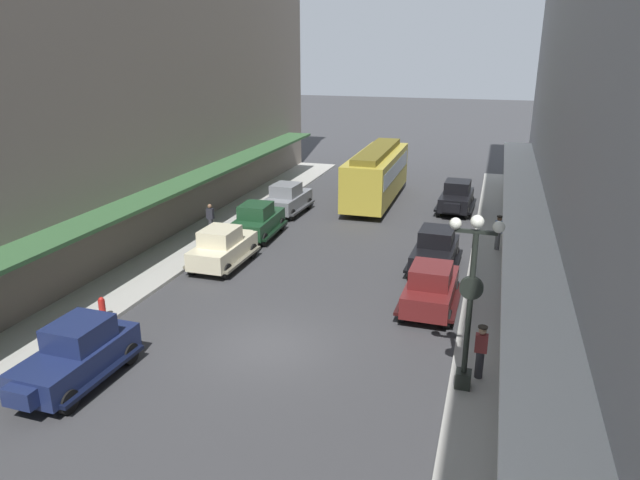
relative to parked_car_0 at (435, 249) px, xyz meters
name	(u,v)px	position (x,y,z in m)	size (l,w,h in m)	color
ground_plane	(267,346)	(-4.52, -8.67, -0.94)	(200.00, 200.00, 0.00)	#38383A
sidewalk_left	(78,315)	(-12.02, -8.67, -0.87)	(3.00, 60.00, 0.15)	#A8A59E
sidewalk_right	(502,380)	(2.98, -8.67, -0.87)	(3.00, 60.00, 0.15)	#A8A59E
parked_car_0	(435,249)	(0.00, 0.00, 0.00)	(2.24, 4.30, 1.84)	black
parked_car_1	(457,196)	(0.15, 10.06, 0.00)	(2.27, 4.31, 1.84)	black
parked_car_2	(223,246)	(-9.20, -2.37, 0.00)	(2.16, 4.27, 1.84)	beige
parked_car_3	(77,353)	(-9.06, -12.28, 0.00)	(2.23, 4.29, 1.84)	#19234C
parked_car_4	(431,286)	(0.31, -4.23, 0.00)	(2.21, 4.28, 1.84)	#591919
parked_car_5	(287,198)	(-9.41, 6.70, 0.00)	(2.28, 4.31, 1.84)	slate
parked_car_6	(258,220)	(-9.35, 2.00, 0.00)	(2.28, 4.31, 1.84)	#193D23
streetcar	(377,173)	(-4.93, 10.87, 0.96)	(2.62, 9.63, 3.46)	gold
lamp_post_with_clock	(471,297)	(1.88, -9.50, 2.04)	(1.42, 0.44, 5.16)	black
fire_hydrant	(102,307)	(-10.87, -8.75, -0.38)	(0.24, 0.24, 0.82)	#B21E19
pedestrian_0	(498,232)	(2.63, 3.21, 0.07)	(0.36, 0.28, 1.67)	slate
pedestrian_1	(481,351)	(2.29, -8.85, 0.07)	(0.36, 0.28, 1.67)	#2D2D33
pedestrian_2	(210,219)	(-11.67, 1.25, 0.05)	(0.36, 0.24, 1.64)	#2D2D33
pedestrian_3	(506,200)	(3.01, 9.85, 0.07)	(0.36, 0.28, 1.67)	slate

